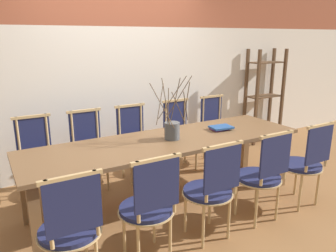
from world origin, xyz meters
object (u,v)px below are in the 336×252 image
(chair_near_center, at_px, (211,187))
(chair_far_center, at_px, (135,140))
(shelving_rack, at_px, (264,96))
(dining_table, at_px, (168,147))
(vase_centerpiece, at_px, (172,129))
(book_stack, at_px, (221,128))

(chair_near_center, xyz_separation_m, chair_far_center, (-0.02, 1.59, 0.00))
(shelving_rack, bearing_deg, dining_table, -156.49)
(dining_table, relative_size, chair_far_center, 3.21)
(chair_far_center, distance_m, vase_centerpiece, 0.87)
(chair_far_center, relative_size, book_stack, 3.51)
(dining_table, xyz_separation_m, book_stack, (0.73, 0.02, 0.11))
(dining_table, bearing_deg, chair_far_center, 92.30)
(dining_table, bearing_deg, chair_near_center, -91.13)
(chair_near_center, bearing_deg, vase_centerpiece, 85.41)
(chair_near_center, bearing_deg, dining_table, 88.87)
(dining_table, relative_size, chair_near_center, 3.21)
(book_stack, xyz_separation_m, shelving_rack, (1.83, 1.09, 0.04))
(book_stack, bearing_deg, dining_table, -178.34)
(vase_centerpiece, distance_m, book_stack, 0.69)
(dining_table, height_order, book_stack, book_stack)
(dining_table, distance_m, shelving_rack, 2.80)
(chair_near_center, relative_size, book_stack, 3.51)
(chair_far_center, distance_m, shelving_rack, 2.63)
(vase_centerpiece, relative_size, shelving_rack, 0.42)
(chair_near_center, height_order, book_stack, chair_near_center)
(chair_far_center, height_order, vase_centerpiece, vase_centerpiece)
(chair_far_center, distance_m, book_stack, 1.11)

